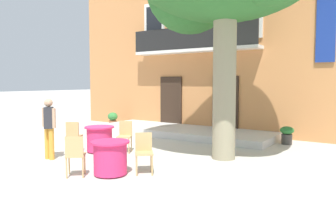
{
  "coord_description": "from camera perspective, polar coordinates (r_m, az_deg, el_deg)",
  "views": [
    {
      "loc": [
        7.71,
        -7.04,
        2.07
      ],
      "look_at": [
        1.56,
        1.96,
        1.3
      ],
      "focal_mm": 35.03,
      "sensor_mm": 36.0,
      "label": 1
    }
  ],
  "objects": [
    {
      "name": "ground_plane",
      "position": [
        10.65,
        -13.08,
        -7.28
      ],
      "size": [
        120.0,
        120.0,
        0.0
      ],
      "primitive_type": "plane",
      "color": "beige"
    },
    {
      "name": "building_facade",
      "position": [
        15.66,
        8.77,
        10.15
      ],
      "size": [
        13.0,
        5.09,
        7.5
      ],
      "color": "#CC844C",
      "rests_on": "ground"
    },
    {
      "name": "entrance_step_platform",
      "position": [
        12.95,
        2.52,
        -4.6
      ],
      "size": [
        7.16,
        2.34,
        0.25
      ],
      "primitive_type": "cube",
      "color": "silver",
      "rests_on": "ground"
    },
    {
      "name": "cafe_table_near_tree",
      "position": [
        7.49,
        -10.01,
        -8.98
      ],
      "size": [
        0.86,
        0.86,
        0.76
      ],
      "color": "#E52D66",
      "rests_on": "ground"
    },
    {
      "name": "cafe_chair_near_tree_0",
      "position": [
        7.45,
        -15.87,
        -8.06
      ],
      "size": [
        0.56,
        0.56,
        0.91
      ],
      "color": "tan",
      "rests_on": "ground"
    },
    {
      "name": "cafe_chair_near_tree_1",
      "position": [
        7.53,
        -4.22,
        -7.8
      ],
      "size": [
        0.56,
        0.56,
        0.91
      ],
      "color": "tan",
      "rests_on": "ground"
    },
    {
      "name": "cafe_table_middle",
      "position": [
        9.94,
        -11.83,
        -5.77
      ],
      "size": [
        0.86,
        0.86,
        0.76
      ],
      "color": "#E52D66",
      "rests_on": "ground"
    },
    {
      "name": "cafe_chair_middle_0",
      "position": [
        9.79,
        -7.5,
        -5.06
      ],
      "size": [
        0.54,
        0.54,
        0.91
      ],
      "color": "tan",
      "rests_on": "ground"
    },
    {
      "name": "cafe_chair_middle_1",
      "position": [
        10.07,
        -16.1,
        -4.93
      ],
      "size": [
        0.55,
        0.55,
        0.91
      ],
      "color": "tan",
      "rests_on": "ground"
    },
    {
      "name": "ground_planter_left",
      "position": [
        15.46,
        -9.6,
        -2.33
      ],
      "size": [
        0.45,
        0.45,
        0.66
      ],
      "color": "#995638",
      "rests_on": "ground"
    },
    {
      "name": "ground_planter_right",
      "position": [
        11.62,
        19.98,
        -4.79
      ],
      "size": [
        0.45,
        0.45,
        0.59
      ],
      "color": "#47423D",
      "rests_on": "ground"
    },
    {
      "name": "pedestrian_near_entrance",
      "position": [
        9.3,
        -20.01,
        -3.31
      ],
      "size": [
        0.53,
        0.39,
        1.63
      ],
      "color": "gold",
      "rests_on": "ground"
    }
  ]
}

